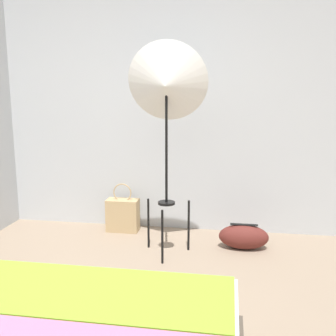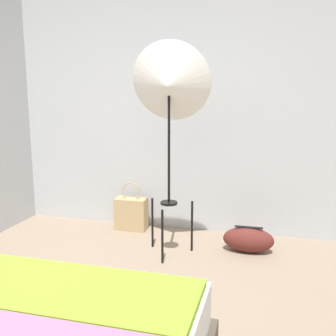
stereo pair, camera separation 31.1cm
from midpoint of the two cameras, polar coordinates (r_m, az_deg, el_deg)
The scene contains 4 objects.
wall_back at distance 4.00m, azimuth -4.11°, elevation 9.47°, with size 8.00×0.05×2.60m.
photo_umbrella at distance 3.27m, azimuth -3.03°, elevation 11.79°, with size 0.68×0.39×1.81m.
tote_bag at distance 4.08m, azimuth -8.78°, elevation -6.74°, with size 0.32×0.16×0.50m.
duffel_bag at distance 3.64m, azimuth 8.50°, elevation -9.88°, with size 0.45×0.22×0.23m.
Camera 1 is at (0.76, -1.59, 1.39)m, focal length 42.00 mm.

